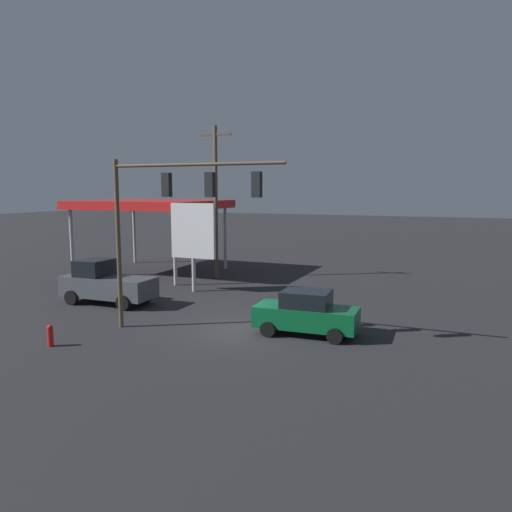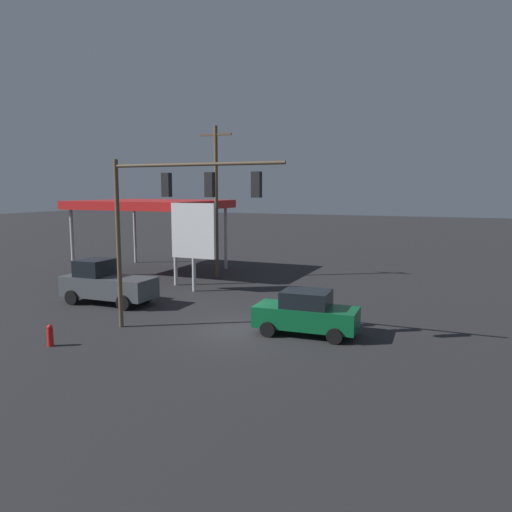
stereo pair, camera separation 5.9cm
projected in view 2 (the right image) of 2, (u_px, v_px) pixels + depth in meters
name	position (u px, v px, depth m)	size (l,w,h in m)	color
ground_plane	(238.00, 330.00, 22.26)	(200.00, 200.00, 0.00)	#262628
traffic_signal_assembly	(173.00, 204.00, 20.90)	(7.98, 0.43, 7.53)	brown
utility_pole	(216.00, 199.00, 34.74)	(2.40, 0.26, 10.54)	brown
gas_station_canopy	(152.00, 205.00, 37.01)	(9.81, 8.57, 5.41)	red
price_sign	(193.00, 233.00, 30.20)	(2.93, 0.27, 5.40)	#B7B7BC
sedan_waiting	(306.00, 313.00, 21.43)	(4.48, 2.22, 1.93)	#0C592D
pickup_parked	(106.00, 283.00, 27.31)	(5.24, 2.34, 2.40)	#474C51
fire_hydrant	(50.00, 335.00, 19.90)	(0.24, 0.24, 0.88)	red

